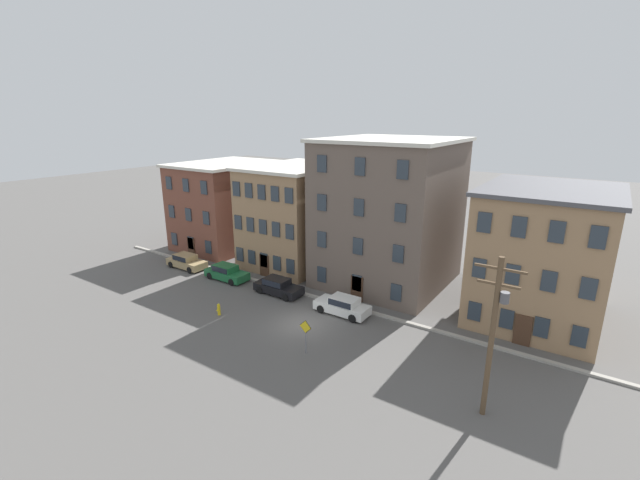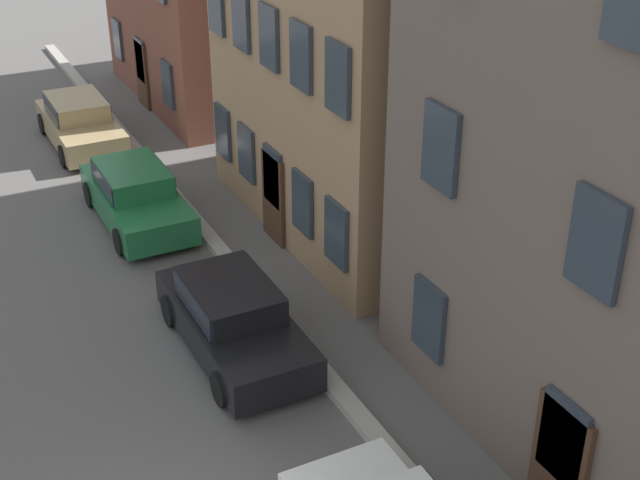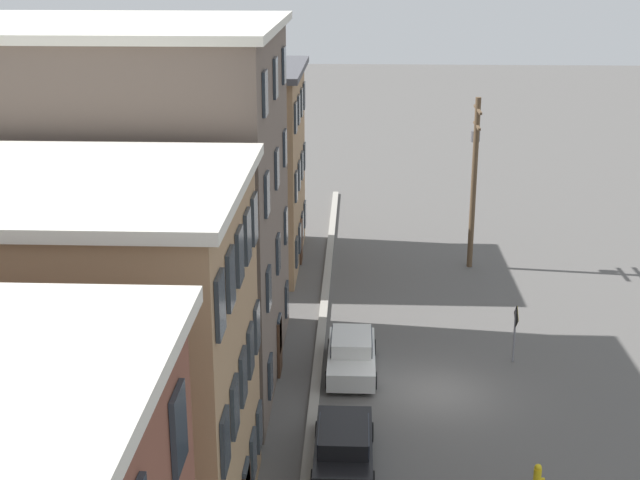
{
  "view_description": "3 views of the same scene",
  "coord_description": "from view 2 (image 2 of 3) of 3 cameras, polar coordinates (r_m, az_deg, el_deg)",
  "views": [
    {
      "loc": [
        17.49,
        -23.4,
        15.17
      ],
      "look_at": [
        0.17,
        2.17,
        6.1
      ],
      "focal_mm": 24.0,
      "sensor_mm": 36.0,
      "label": 1
    },
    {
      "loc": [
        8.66,
        -1.68,
        10.25
      ],
      "look_at": [
        -1.51,
        3.45,
        4.13
      ],
      "focal_mm": 50.0,
      "sensor_mm": 36.0,
      "label": 2
    },
    {
      "loc": [
        -29.71,
        3.03,
        15.52
      ],
      "look_at": [
        -0.8,
        4.3,
        6.11
      ],
      "focal_mm": 50.0,
      "sensor_mm": 36.0,
      "label": 3
    }
  ],
  "objects": [
    {
      "name": "apartment_midblock",
      "position": [
        22.54,
        10.12,
        14.75
      ],
      "size": [
        8.55,
        11.47,
        10.27
      ],
      "color": "#9E7A56",
      "rests_on": "ground_plane"
    },
    {
      "name": "car_tan",
      "position": [
        27.96,
        -15.13,
        7.38
      ],
      "size": [
        4.4,
        1.92,
        1.43
      ],
      "color": "tan",
      "rests_on": "ground_plane"
    },
    {
      "name": "car_green",
      "position": [
        22.73,
        -11.71,
        2.92
      ],
      "size": [
        4.4,
        1.92,
        1.43
      ],
      "color": "#1E6638",
      "rests_on": "ground_plane"
    },
    {
      "name": "car_black",
      "position": [
        17.47,
        -5.58,
        -4.86
      ],
      "size": [
        4.4,
        1.92,
        1.43
      ],
      "color": "black",
      "rests_on": "ground_plane"
    }
  ]
}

